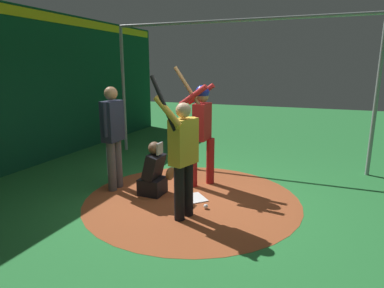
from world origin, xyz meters
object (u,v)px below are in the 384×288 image
Objects in this scene: umpire at (113,132)px; batter at (201,125)px; visitor at (183,153)px; baseball_1 at (206,206)px; baseball_0 at (184,211)px; catcher at (155,174)px; home_plate at (192,198)px.

batter is at bearing 28.82° from umpire.
visitor is at bearing -21.63° from umpire.
visitor is 1.04m from baseball_1.
baseball_1 is (0.26, 0.28, 0.00)m from baseball_0.
catcher is 0.51× the size of umpire.
home_plate is at bearing 2.08° from catcher.
catcher is 1.11m from baseball_1.
umpire is at bearing -151.18° from batter.
visitor reaches higher than baseball_0.
catcher is at bearing 1.65° from umpire.
baseball_0 is 1.00× the size of baseball_1.
home_plate is 0.77m from catcher.
umpire is (-1.47, -0.05, 1.03)m from home_plate.
catcher reaches higher than baseball_0.
visitor is (0.13, -0.68, 0.97)m from home_plate.
baseball_0 is (1.56, -0.52, -1.00)m from umpire.
baseball_0 is 0.38m from baseball_1.
umpire is at bearing 161.64° from baseball_0.
baseball_1 is (0.44, -1.00, -1.09)m from batter.
home_plate is 0.20× the size of visitor.
catcher reaches higher than baseball_1.
umpire is 24.83× the size of baseball_0.
baseball_0 is at bearing 126.84° from visitor.
baseball_0 is (-0.04, 0.12, -0.94)m from visitor.
home_plate is 1.80m from umpire.
baseball_0 is (0.77, -0.54, -0.32)m from catcher.
visitor is (1.60, -0.64, -0.06)m from umpire.
umpire reaches higher than baseball_1.
batter reaches higher than baseball_1.
baseball_0 reaches higher than home_plate.
home_plate is 5.68× the size of baseball_0.
batter reaches higher than baseball_0.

